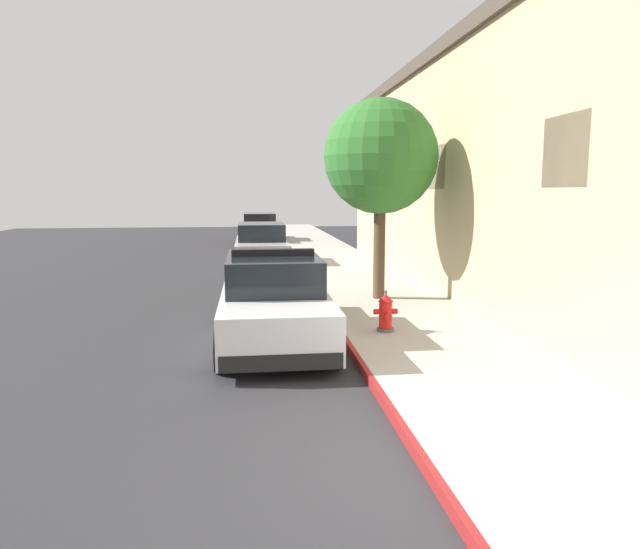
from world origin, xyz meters
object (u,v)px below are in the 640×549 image
at_px(police_cruiser, 274,301).
at_px(parked_car_dark_far, 260,229).
at_px(fire_hydrant, 386,313).
at_px(parked_car_silver_ahead, 262,246).
at_px(street_tree, 381,157).

height_order(police_cruiser, parked_car_dark_far, police_cruiser).
bearing_deg(parked_car_dark_far, fire_hydrant, -84.76).
distance_m(police_cruiser, parked_car_dark_far, 20.72).
xyz_separation_m(parked_car_dark_far, fire_hydrant, (1.91, -20.83, -0.24)).
relative_size(parked_car_silver_ahead, street_tree, 1.03).
bearing_deg(street_tree, police_cruiser, -129.82).
relative_size(parked_car_dark_far, street_tree, 1.03).
bearing_deg(parked_car_silver_ahead, fire_hydrant, -79.35).
xyz_separation_m(police_cruiser, fire_hydrant, (2.05, -0.11, -0.25)).
height_order(parked_car_dark_far, fire_hydrant, parked_car_dark_far).
bearing_deg(parked_car_silver_ahead, police_cruiser, -90.09).
xyz_separation_m(police_cruiser, street_tree, (2.67, 3.21, 2.75)).
height_order(police_cruiser, fire_hydrant, police_cruiser).
distance_m(parked_car_silver_ahead, parked_car_dark_far, 10.00).
distance_m(parked_car_silver_ahead, street_tree, 8.43).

